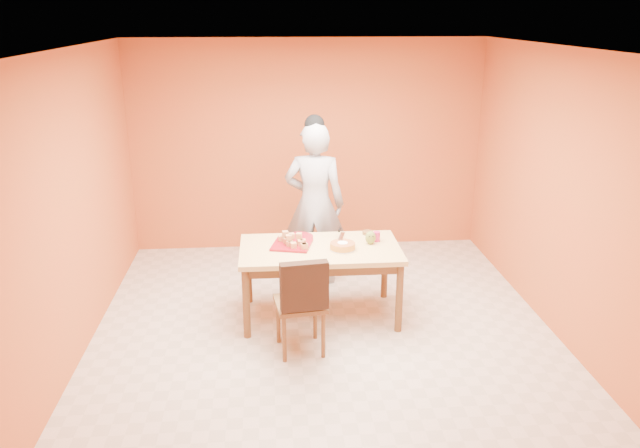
{
  "coord_description": "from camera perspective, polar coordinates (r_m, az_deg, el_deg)",
  "views": [
    {
      "loc": [
        -0.49,
        -5.38,
        3.0
      ],
      "look_at": [
        -0.02,
        0.3,
        1.05
      ],
      "focal_mm": 35.0,
      "sensor_mm": 36.0,
      "label": 1
    }
  ],
  "objects": [
    {
      "name": "wall_left",
      "position": [
        5.9,
        -21.87,
        1.27
      ],
      "size": [
        0.0,
        5.0,
        5.0
      ],
      "primitive_type": "plane",
      "rotation": [
        1.57,
        0.0,
        1.57
      ],
      "color": "#B35A29",
      "rests_on": "floor"
    },
    {
      "name": "wall_right",
      "position": [
        6.26,
        21.44,
        2.31
      ],
      "size": [
        0.0,
        5.0,
        5.0
      ],
      "primitive_type": "plane",
      "rotation": [
        1.57,
        0.0,
        -1.57
      ],
      "color": "#B35A29",
      "rests_on": "floor"
    },
    {
      "name": "white_cake_plate",
      "position": [
        6.18,
        2.08,
        -2.3
      ],
      "size": [
        0.27,
        0.27,
        0.01
      ],
      "primitive_type": "cylinder",
      "rotation": [
        0.0,
        0.0,
        0.11
      ],
      "color": "white",
      "rests_on": "dining_table"
    },
    {
      "name": "ceiling",
      "position": [
        5.42,
        0.5,
        15.74
      ],
      "size": [
        5.0,
        5.0,
        0.0
      ],
      "primitive_type": "plane",
      "rotation": [
        3.14,
        0.0,
        0.0
      ],
      "color": "silver",
      "rests_on": "wall_back"
    },
    {
      "name": "pastry_pile",
      "position": [
        6.25,
        -2.61,
        -1.35
      ],
      "size": [
        0.34,
        0.34,
        0.11
      ],
      "primitive_type": null,
      "color": "tan",
      "rests_on": "pastry_platter"
    },
    {
      "name": "pastry_platter",
      "position": [
        6.27,
        -2.6,
        -1.92
      ],
      "size": [
        0.45,
        0.45,
        0.02
      ],
      "primitive_type": "cube",
      "rotation": [
        0.0,
        0.0,
        -0.25
      ],
      "color": "maroon",
      "rests_on": "dining_table"
    },
    {
      "name": "wall_back",
      "position": [
        8.07,
        -1.16,
        7.11
      ],
      "size": [
        4.5,
        0.0,
        4.5
      ],
      "primitive_type": "plane",
      "rotation": [
        1.57,
        0.0,
        0.0
      ],
      "color": "#B35A29",
      "rests_on": "floor"
    },
    {
      "name": "dining_table",
      "position": [
        6.27,
        0.01,
        -2.94
      ],
      "size": [
        1.6,
        0.9,
        0.76
      ],
      "color": "#D5BA6F",
      "rests_on": "floor"
    },
    {
      "name": "checker_tin",
      "position": [
        6.61,
        4.37,
        -0.79
      ],
      "size": [
        0.13,
        0.13,
        0.03
      ],
      "primitive_type": "cylinder",
      "rotation": [
        0.0,
        0.0,
        0.16
      ],
      "color": "#33180E",
      "rests_on": "dining_table"
    },
    {
      "name": "egg_ornament",
      "position": [
        6.32,
        4.65,
        -1.25
      ],
      "size": [
        0.13,
        0.11,
        0.14
      ],
      "primitive_type": "ellipsoid",
      "rotation": [
        0.0,
        0.0,
        -0.29
      ],
      "color": "olive",
      "rests_on": "dining_table"
    },
    {
      "name": "cake_server",
      "position": [
        6.32,
        1.98,
        -1.12
      ],
      "size": [
        0.1,
        0.23,
        0.01
      ],
      "primitive_type": "cube",
      "rotation": [
        0.0,
        0.0,
        -0.25
      ],
      "color": "silver",
      "rests_on": "sponge_cake"
    },
    {
      "name": "magenta_glass",
      "position": [
        6.41,
        5.2,
        -1.15
      ],
      "size": [
        0.07,
        0.07,
        0.1
      ],
      "primitive_type": "cylinder",
      "rotation": [
        0.0,
        0.0,
        0.04
      ],
      "color": "#C11D57",
      "rests_on": "dining_table"
    },
    {
      "name": "red_dinner_plate",
      "position": [
        6.5,
        -1.87,
        -1.17
      ],
      "size": [
        0.33,
        0.33,
        0.02
      ],
      "primitive_type": "cylinder",
      "rotation": [
        0.0,
        0.0,
        -0.22
      ],
      "color": "maroon",
      "rests_on": "dining_table"
    },
    {
      "name": "sponge_cake",
      "position": [
        6.17,
        2.08,
        -2.0
      ],
      "size": [
        0.3,
        0.3,
        0.06
      ],
      "primitive_type": "cylinder",
      "rotation": [
        0.0,
        0.0,
        0.24
      ],
      "color": "#C58133",
      "rests_on": "white_cake_plate"
    },
    {
      "name": "dining_chair",
      "position": [
        5.69,
        -1.83,
        -7.15
      ],
      "size": [
        0.5,
        0.57,
        0.96
      ],
      "rotation": [
        0.0,
        0.0,
        0.13
      ],
      "color": "brown",
      "rests_on": "floor"
    },
    {
      "name": "floor",
      "position": [
        6.18,
        0.43,
        -10.11
      ],
      "size": [
        5.0,
        5.0,
        0.0
      ],
      "primitive_type": "plane",
      "color": "beige",
      "rests_on": "ground"
    },
    {
      "name": "person",
      "position": [
        7.04,
        -0.49,
        1.83
      ],
      "size": [
        0.75,
        0.57,
        1.86
      ],
      "primitive_type": "imported",
      "rotation": [
        0.0,
        0.0,
        2.95
      ],
      "color": "#99999C",
      "rests_on": "floor"
    }
  ]
}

